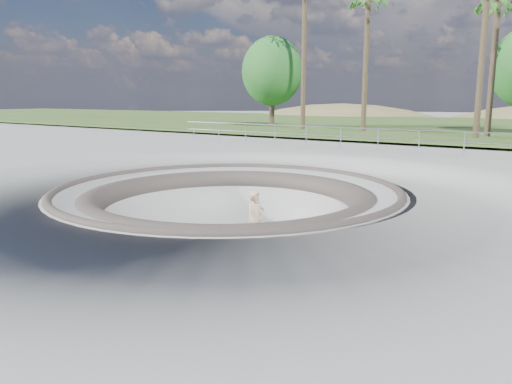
% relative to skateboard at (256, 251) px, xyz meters
% --- Properties ---
extents(ground, '(180.00, 180.00, 0.00)m').
position_rel_skateboard_xyz_m(ground, '(-0.87, -0.20, 1.83)').
color(ground, '#AEADA8').
rests_on(ground, ground).
extents(skate_bowl, '(14.00, 14.00, 4.10)m').
position_rel_skateboard_xyz_m(skate_bowl, '(-0.87, -0.20, -0.00)').
color(skate_bowl, '#AEADA8').
rests_on(skate_bowl, ground).
extents(grass_strip, '(180.00, 36.00, 0.12)m').
position_rel_skateboard_xyz_m(grass_strip, '(-0.87, 33.80, 2.05)').
color(grass_strip, '#3A5020').
rests_on(grass_strip, ground).
extents(safety_railing, '(25.00, 0.06, 1.03)m').
position_rel_skateboard_xyz_m(safety_railing, '(-0.87, 11.80, 2.52)').
color(safety_railing, gray).
rests_on(safety_railing, ground).
extents(skateboard, '(0.91, 0.45, 0.09)m').
position_rel_skateboard_xyz_m(skateboard, '(0.00, 0.00, 0.00)').
color(skateboard, brown).
rests_on(skateboard, ground).
extents(skater, '(0.57, 0.74, 1.82)m').
position_rel_skateboard_xyz_m(skater, '(-0.00, -0.00, 0.93)').
color(skater, '#D9B48C').
rests_on(skater, skateboard).
extents(palm_b, '(2.60, 2.60, 10.31)m').
position_rel_skateboard_xyz_m(palm_b, '(-5.80, 21.76, 10.93)').
color(palm_b, brown).
rests_on(palm_b, ground).
extents(palm_d, '(2.60, 2.60, 9.22)m').
position_rel_skateboard_xyz_m(palm_d, '(2.28, 21.94, 9.92)').
color(palm_d, brown).
rests_on(palm_d, ground).
extents(bushy_tree_left, '(5.13, 4.67, 7.40)m').
position_rel_skateboard_xyz_m(bushy_tree_left, '(-14.71, 23.65, 6.59)').
color(bushy_tree_left, brown).
rests_on(bushy_tree_left, ground).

